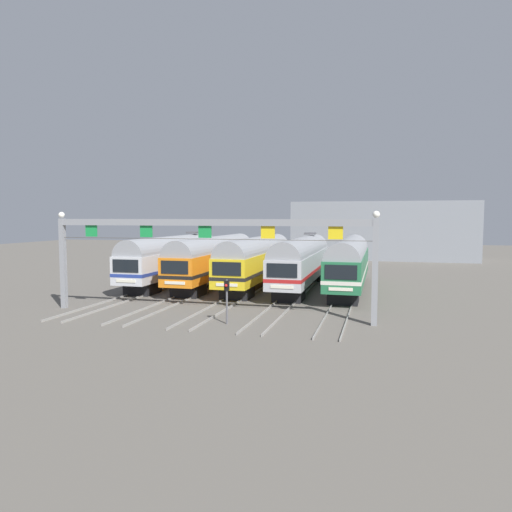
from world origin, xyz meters
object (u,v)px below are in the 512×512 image
object	(u,v)px
yard_signal_mast	(227,293)
catenary_gantry	(205,237)
commuter_train_stainless	(302,260)
commuter_train_green	(349,261)
commuter_train_silver	(173,257)
commuter_train_orange	(214,258)
commuter_train_yellow	(257,259)

from	to	relation	value
yard_signal_mast	catenary_gantry	bearing A→B (deg)	137.86
commuter_train_stainless	commuter_train_green	bearing A→B (deg)	-0.06
commuter_train_silver	commuter_train_orange	xyz separation A→B (m)	(4.27, -0.00, -0.00)
commuter_train_orange	commuter_train_yellow	distance (m)	4.27
commuter_train_orange	yard_signal_mast	bearing A→B (deg)	-67.44
catenary_gantry	commuter_train_yellow	bearing A→B (deg)	90.00
commuter_train_yellow	commuter_train_green	distance (m)	8.55
commuter_train_silver	commuter_train_yellow	size ratio (longest dim) A/B	1.00
commuter_train_silver	commuter_train_yellow	distance (m)	8.55
commuter_train_green	yard_signal_mast	bearing A→B (deg)	-112.56
commuter_train_orange	commuter_train_silver	bearing A→B (deg)	179.94
commuter_train_yellow	commuter_train_green	bearing A→B (deg)	-0.03
commuter_train_yellow	catenary_gantry	distance (m)	13.74
yard_signal_mast	commuter_train_orange	bearing A→B (deg)	112.56
yard_signal_mast	commuter_train_stainless	bearing A→B (deg)	82.12
catenary_gantry	commuter_train_green	bearing A→B (deg)	57.65
commuter_train_stainless	catenary_gantry	size ratio (longest dim) A/B	0.81
commuter_train_green	catenary_gantry	size ratio (longest dim) A/B	0.81
commuter_train_green	commuter_train_orange	bearing A→B (deg)	180.00
commuter_train_stainless	yard_signal_mast	xyz separation A→B (m)	(-2.14, -15.43, -0.75)
commuter_train_silver	commuter_train_yellow	world-z (taller)	same
commuter_train_orange	catenary_gantry	xyz separation A→B (m)	(4.27, -13.49, 2.58)
commuter_train_yellow	commuter_train_green	xyz separation A→B (m)	(8.55, -0.00, -0.00)
commuter_train_silver	commuter_train_stainless	size ratio (longest dim) A/B	1.00
commuter_train_green	commuter_train_silver	bearing A→B (deg)	179.99
commuter_train_yellow	commuter_train_silver	bearing A→B (deg)	180.00
commuter_train_yellow	catenary_gantry	world-z (taller)	catenary_gantry
commuter_train_yellow	catenary_gantry	bearing A→B (deg)	-90.00
commuter_train_stainless	commuter_train_green	world-z (taller)	commuter_train_stainless
commuter_train_green	catenary_gantry	bearing A→B (deg)	-122.35
commuter_train_orange	commuter_train_green	bearing A→B (deg)	0.00
commuter_train_silver	commuter_train_green	bearing A→B (deg)	-0.01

